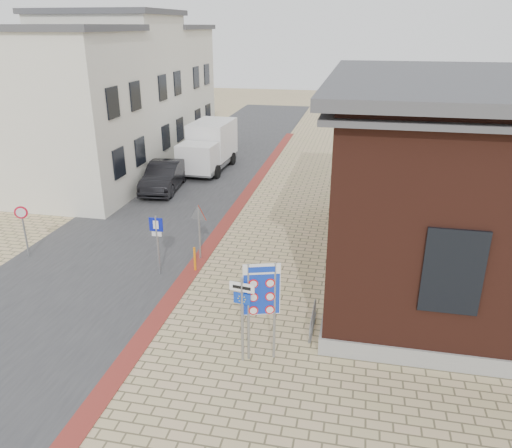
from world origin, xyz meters
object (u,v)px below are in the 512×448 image
Objects in this scene: box_truck at (209,146)px; border_sign at (262,292)px; parking_sign at (157,236)px; sedan at (164,176)px; bollard at (195,259)px; essen_sign at (242,307)px.

box_truck is 1.96× the size of border_sign.
border_sign is at bearing -42.90° from parking_sign.
border_sign reaches higher than sedan.
border_sign is at bearing -67.12° from box_truck.
box_truck is at bearing 104.60° from bollard.
box_truck reaches higher than bollard.
border_sign is 0.63m from essen_sign.
sedan is 1.86× the size of essen_sign.
border_sign is (7.96, -13.30, 1.25)m from sedan.
box_truck is 2.48× the size of parking_sign.
box_truck is 18.97m from essen_sign.
border_sign is at bearing -65.27° from sedan.
border_sign is 3.04× the size of bollard.
sedan is 0.84× the size of box_truck.
bollard is at bearing 22.08° from parking_sign.
sedan is 5.00× the size of bollard.
essen_sign reaches higher than sedan.
parking_sign is at bearing -156.69° from bollard.
border_sign is 6.04m from parking_sign.
essen_sign is 5.63m from bollard.
box_truck is 5.97× the size of bollard.
sedan is at bearing 117.72° from bollard.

